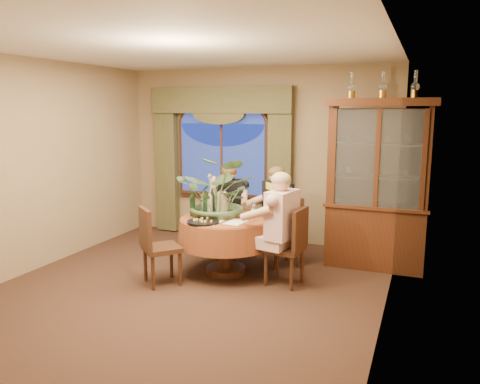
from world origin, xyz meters
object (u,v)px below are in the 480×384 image
at_px(wine_bottle_2, 210,203).
at_px(wine_bottle_4, 212,201).
at_px(person_scarf, 277,215).
at_px(wine_bottle_0, 206,203).
at_px(dining_table, 226,245).
at_px(chair_front_left, 162,246).
at_px(person_back, 229,210).
at_px(olive_bowl, 226,217).
at_px(wine_bottle_3, 192,204).
at_px(stoneware_vase, 222,203).
at_px(china_cabinet, 377,185).
at_px(oil_lamp_right, 415,84).
at_px(chair_back_right, 282,232).
at_px(centerpiece_plant, 221,165).
at_px(wine_bottle_1, 204,202).
at_px(chair_right, 284,246).
at_px(chair_back, 224,221).
at_px(person_pink, 282,230).
at_px(oil_lamp_left, 352,85).
at_px(oil_lamp_center, 383,85).

distance_m(wine_bottle_2, wine_bottle_4, 0.18).
relative_size(person_scarf, wine_bottle_0, 4.17).
bearing_deg(person_scarf, wine_bottle_0, 76.53).
bearing_deg(dining_table, chair_front_left, -131.75).
relative_size(person_back, olive_bowl, 9.23).
distance_m(wine_bottle_0, wine_bottle_3, 0.18).
xyz_separation_m(person_back, stoneware_vase, (0.19, -0.68, 0.24)).
bearing_deg(china_cabinet, olive_bowl, -149.63).
distance_m(oil_lamp_right, chair_front_left, 3.76).
relative_size(person_scarf, stoneware_vase, 4.51).
relative_size(chair_back_right, chair_front_left, 1.00).
height_order(centerpiece_plant, wine_bottle_3, centerpiece_plant).
relative_size(oil_lamp_right, chair_front_left, 0.35).
distance_m(dining_table, wine_bottle_4, 0.64).
xyz_separation_m(wine_bottle_1, wine_bottle_3, (-0.08, -0.17, 0.00)).
height_order(chair_right, centerpiece_plant, centerpiece_plant).
xyz_separation_m(oil_lamp_right, chair_back, (-2.57, -0.16, -1.97)).
bearing_deg(person_scarf, person_pink, 150.39).
bearing_deg(oil_lamp_left, chair_right, -117.43).
bearing_deg(wine_bottle_2, china_cabinet, 25.33).
xyz_separation_m(chair_back_right, person_back, (-0.89, 0.26, 0.18)).
distance_m(oil_lamp_right, chair_right, 2.62).
bearing_deg(oil_lamp_center, wine_bottle_4, -159.21).
bearing_deg(oil_lamp_right, wine_bottle_0, -158.56).
relative_size(chair_back, wine_bottle_1, 2.91).
relative_size(person_back, person_scarf, 0.96).
distance_m(chair_right, wine_bottle_4, 1.23).
xyz_separation_m(centerpiece_plant, wine_bottle_1, (-0.24, -0.01, -0.51)).
bearing_deg(dining_table, stoneware_vase, 129.74).
relative_size(oil_lamp_center, wine_bottle_3, 1.03).
relative_size(chair_back_right, chair_back, 1.00).
bearing_deg(wine_bottle_2, stoneware_vase, 39.47).
distance_m(person_scarf, olive_bowl, 0.83).
xyz_separation_m(stoneware_vase, olive_bowl, (0.14, -0.18, -0.13)).
distance_m(chair_back, chair_front_left, 1.48).
bearing_deg(oil_lamp_right, chair_back, -176.48).
bearing_deg(wine_bottle_4, wine_bottle_3, -119.86).
height_order(person_scarf, stoneware_vase, person_scarf).
bearing_deg(person_pink, dining_table, 90.00).
bearing_deg(chair_right, wine_bottle_0, 91.13).
relative_size(dining_table, olive_bowl, 8.84).
height_order(person_pink, wine_bottle_4, person_pink).
distance_m(chair_front_left, olive_bowl, 0.90).
distance_m(chair_front_left, wine_bottle_3, 0.73).
height_order(chair_front_left, person_pink, person_pink).
distance_m(olive_bowl, wine_bottle_1, 0.44).
xyz_separation_m(oil_lamp_center, wine_bottle_0, (-2.08, -0.97, -1.53)).
bearing_deg(chair_right, dining_table, 90.00).
bearing_deg(chair_right, chair_back_right, 26.62).
bearing_deg(oil_lamp_center, stoneware_vase, -155.80).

